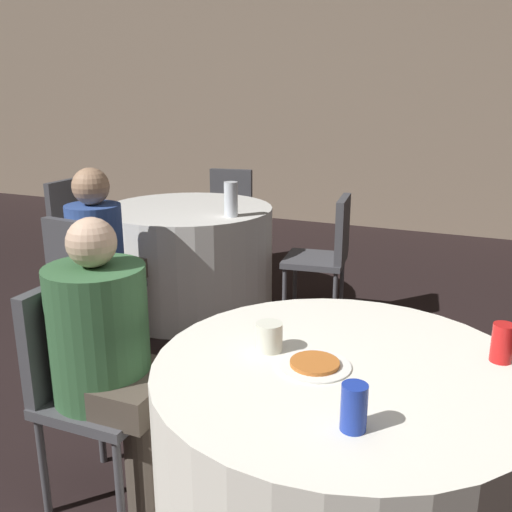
{
  "coord_description": "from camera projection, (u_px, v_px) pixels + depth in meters",
  "views": [
    {
      "loc": [
        0.42,
        -1.41,
        1.56
      ],
      "look_at": [
        -0.53,
        0.8,
        0.85
      ],
      "focal_mm": 40.0,
      "sensor_mm": 36.0,
      "label": 1
    }
  ],
  "objects": [
    {
      "name": "table_far",
      "position": [
        189.0,
        258.0,
        4.14
      ],
      "size": [
        1.21,
        1.21,
        0.75
      ],
      "color": "white",
      "rests_on": "ground_plane"
    },
    {
      "name": "soda_can_blue",
      "position": [
        354.0,
        407.0,
        1.39
      ],
      "size": [
        0.07,
        0.07,
        0.12
      ],
      "color": "#1E38A5",
      "rests_on": "table_near"
    },
    {
      "name": "table_near",
      "position": [
        337.0,
        471.0,
        1.83
      ],
      "size": [
        1.16,
        1.16,
        0.75
      ],
      "color": "white",
      "rests_on": "ground_plane"
    },
    {
      "name": "person_blue_shirt",
      "position": [
        106.0,
        262.0,
        3.37
      ],
      "size": [
        0.33,
        0.5,
        1.14
      ],
      "rotation": [
        0.0,
        0.0,
        -0.09
      ],
      "color": "#4C4238",
      "rests_on": "ground_plane"
    },
    {
      "name": "cup_near",
      "position": [
        269.0,
        337.0,
        1.82
      ],
      "size": [
        0.09,
        0.09,
        0.09
      ],
      "color": "silver",
      "rests_on": "table_near"
    },
    {
      "name": "person_green_jacket",
      "position": [
        116.0,
        366.0,
        2.08
      ],
      "size": [
        0.52,
        0.36,
        1.13
      ],
      "rotation": [
        0.0,
        0.0,
        -1.56
      ],
      "color": "#4C4238",
      "rests_on": "ground_plane"
    },
    {
      "name": "wall_back",
      "position": [
        464.0,
        104.0,
        5.97
      ],
      "size": [
        16.0,
        0.06,
        2.8
      ],
      "color": "gray",
      "rests_on": "ground_plane"
    },
    {
      "name": "bottle_far",
      "position": [
        231.0,
        199.0,
        3.72
      ],
      "size": [
        0.09,
        0.09,
        0.23
      ],
      "color": "silver",
      "rests_on": "table_far"
    },
    {
      "name": "chair_far_south",
      "position": [
        87.0,
        277.0,
        3.25
      ],
      "size": [
        0.43,
        0.44,
        0.87
      ],
      "rotation": [
        0.0,
        0.0,
        -0.09
      ],
      "color": "#47474C",
      "rests_on": "ground_plane"
    },
    {
      "name": "chair_far_east",
      "position": [
        328.0,
        248.0,
        3.84
      ],
      "size": [
        0.45,
        0.45,
        0.87
      ],
      "rotation": [
        0.0,
        0.0,
        -4.58
      ],
      "color": "#47474C",
      "rests_on": "ground_plane"
    },
    {
      "name": "chair_near_west",
      "position": [
        83.0,
        372.0,
        2.15
      ],
      "size": [
        0.41,
        0.41,
        0.87
      ],
      "rotation": [
        0.0,
        0.0,
        -1.56
      ],
      "color": "#47474C",
      "rests_on": "ground_plane"
    },
    {
      "name": "pizza_plate_near",
      "position": [
        315.0,
        364.0,
        1.72
      ],
      "size": [
        0.22,
        0.22,
        0.02
      ],
      "color": "white",
      "rests_on": "table_near"
    },
    {
      "name": "chair_far_north",
      "position": [
        229.0,
        210.0,
        5.05
      ],
      "size": [
        0.46,
        0.46,
        0.87
      ],
      "rotation": [
        0.0,
        0.0,
        -2.98
      ],
      "color": "#47474C",
      "rests_on": "ground_plane"
    },
    {
      "name": "chair_far_west",
      "position": [
        76.0,
        225.0,
        4.49
      ],
      "size": [
        0.41,
        0.4,
        0.87
      ],
      "rotation": [
        0.0,
        0.0,
        -1.57
      ],
      "color": "#47474C",
      "rests_on": "ground_plane"
    },
    {
      "name": "soda_can_red",
      "position": [
        502.0,
        343.0,
        1.74
      ],
      "size": [
        0.07,
        0.07,
        0.12
      ],
      "color": "red",
      "rests_on": "table_near"
    }
  ]
}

